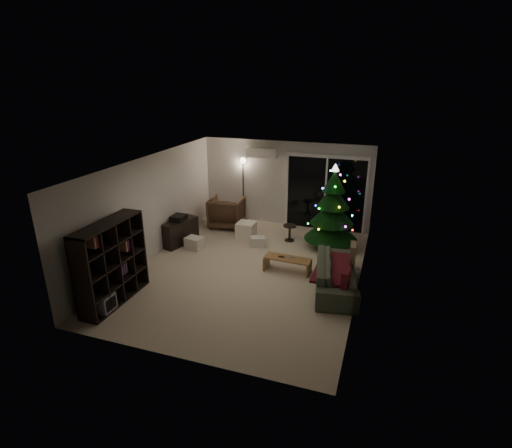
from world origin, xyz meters
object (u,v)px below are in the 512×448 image
at_px(armchair, 227,212).
at_px(christmas_tree, 333,207).
at_px(bookshelf, 103,261).
at_px(coffee_table, 287,265).
at_px(sofa, 337,274).
at_px(media_cabinet, 180,232).

distance_m(armchair, christmas_tree, 3.29).
bearing_deg(armchair, bookshelf, 74.71).
height_order(coffee_table, christmas_tree, christmas_tree).
bearing_deg(armchair, christmas_tree, 162.96).
bearing_deg(bookshelf, christmas_tree, 41.36).
distance_m(bookshelf, armchair, 4.67).
xyz_separation_m(sofa, coffee_table, (-1.16, 0.38, -0.14)).
bearing_deg(coffee_table, armchair, 140.97).
bearing_deg(christmas_tree, coffee_table, -112.82).
bearing_deg(christmas_tree, sofa, -77.73).
xyz_separation_m(bookshelf, christmas_tree, (3.85, 4.04, 0.28)).
bearing_deg(sofa, coffee_table, 62.53).
relative_size(armchair, christmas_tree, 0.44).
distance_m(bookshelf, christmas_tree, 5.58).
bearing_deg(media_cabinet, christmas_tree, 31.27).
relative_size(bookshelf, christmas_tree, 0.75).
bearing_deg(media_cabinet, coffee_table, 4.36).
height_order(armchair, sofa, armchair).
bearing_deg(sofa, media_cabinet, 67.11).
relative_size(bookshelf, sofa, 0.78).
height_order(bookshelf, media_cabinet, bookshelf).
relative_size(bookshelf, armchair, 1.71).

